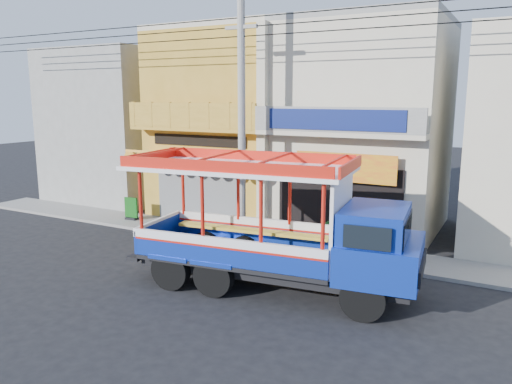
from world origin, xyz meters
TOP-DOWN VIEW (x-y plane):
  - ground at (0.00, 0.00)m, footprint 90.00×90.00m
  - sidewalk at (0.00, 4.00)m, footprint 30.00×2.00m
  - shophouse_left at (-4.00, 7.96)m, footprint 6.00×7.50m
  - shophouse_right at (2.00, 7.96)m, footprint 6.00×6.75m
  - party_pilaster at (-1.00, 4.85)m, footprint 0.35×0.30m
  - filler_building_left at (-11.00, 8.00)m, footprint 6.00×6.00m
  - utility_pole at (-0.85, 3.30)m, footprint 28.00×0.26m
  - songthaew_truck at (2.40, 0.13)m, footprint 8.23×3.45m
  - green_sign at (-6.89, 4.00)m, footprint 0.63×0.32m
  - potted_plant_b at (1.92, 4.24)m, footprint 0.63×0.62m
  - potted_plant_c at (3.68, 4.21)m, footprint 0.77×0.77m

SIDE VIEW (x-z plane):
  - ground at x=0.00m, z-range 0.00..0.00m
  - sidewalk at x=0.00m, z-range 0.00..0.12m
  - green_sign at x=-6.89m, z-range 0.04..1.00m
  - potted_plant_b at x=1.92m, z-range 0.12..1.01m
  - potted_plant_c at x=3.68m, z-range 0.12..1.16m
  - songthaew_truck at x=2.40m, z-range -0.07..3.66m
  - filler_building_left at x=-11.00m, z-range 0.00..7.60m
  - party_pilaster at x=-1.00m, z-range 0.00..8.00m
  - shophouse_right at x=2.00m, z-range -0.01..8.23m
  - shophouse_left at x=-4.00m, z-range -0.01..8.23m
  - utility_pole at x=-0.85m, z-range 0.53..9.53m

